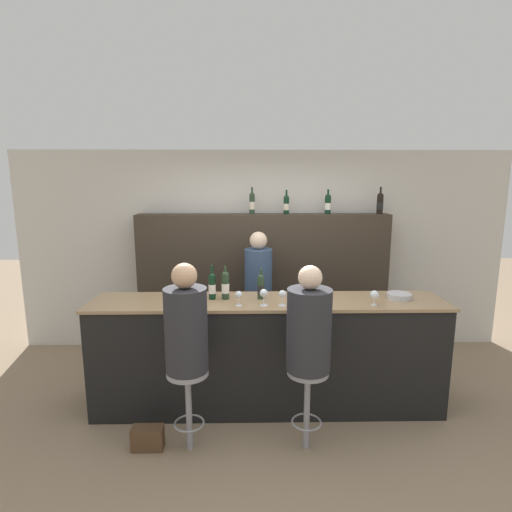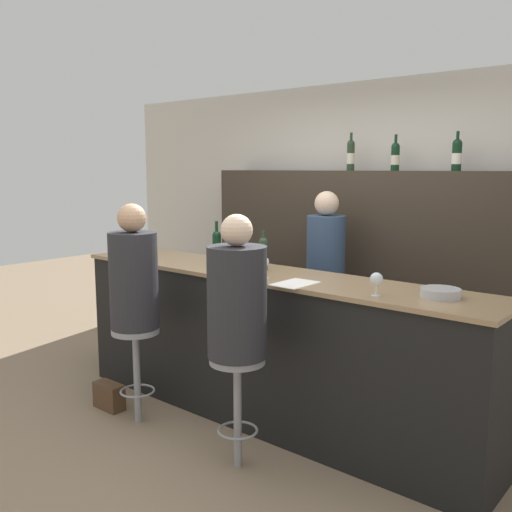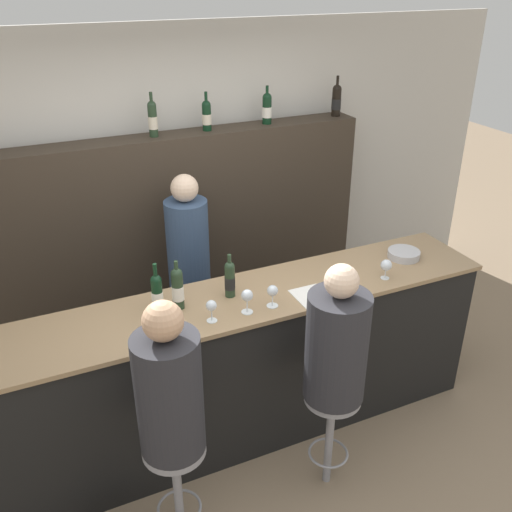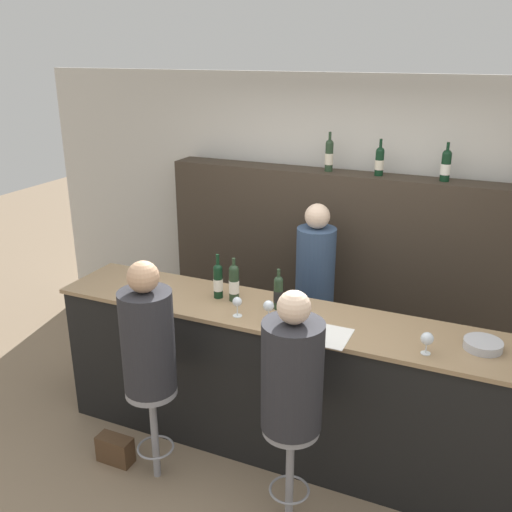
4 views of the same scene
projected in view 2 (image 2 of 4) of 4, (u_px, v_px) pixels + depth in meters
The scene contains 22 objects.
ground_plane at pixel (240, 432), 3.99m from camera, with size 16.00×16.00×0.00m, color #8C755B.
wall_back at pixel (375, 226), 5.20m from camera, with size 6.40×0.05×2.60m.
bar_counter at pixel (266, 347), 4.12m from camera, with size 3.37×0.62×1.10m.
back_bar_cabinet at pixel (361, 273), 5.09m from camera, with size 3.16×0.28×1.80m.
wine_bottle_counter_0 at pixel (217, 247), 4.39m from camera, with size 0.07×0.07×0.33m.
wine_bottle_counter_1 at pixel (229, 247), 4.31m from camera, with size 0.07×0.07×0.32m.
wine_bottle_counter_2 at pixel (263, 253), 4.10m from camera, with size 0.07×0.07×0.29m.
wine_bottle_backbar_0 at pixel (351, 155), 5.02m from camera, with size 0.07×0.07×0.33m.
wine_bottle_backbar_1 at pixel (395, 156), 4.75m from camera, with size 0.07×0.07×0.30m.
wine_bottle_backbar_2 at pixel (457, 155), 4.42m from camera, with size 0.08×0.08×0.31m.
wine_glass_0 at pixel (221, 258), 4.07m from camera, with size 0.06×0.06×0.14m.
wine_glass_1 at pixel (245, 259), 3.92m from camera, with size 0.07×0.07×0.15m.
wine_glass_2 at pixel (264, 263), 3.82m from camera, with size 0.07×0.07×0.14m.
wine_glass_3 at pixel (376, 280), 3.29m from camera, with size 0.08×0.08×0.14m.
metal_bowl at pixel (440, 293), 3.25m from camera, with size 0.23×0.23×0.05m.
tasting_menu at pixel (295, 284), 3.64m from camera, with size 0.21×0.30×0.00m.
bar_stool_left at pixel (136, 350), 4.07m from camera, with size 0.34×0.34×0.70m.
guest_seated_left at pixel (134, 275), 3.99m from camera, with size 0.34×0.34×0.88m.
bar_stool_right at pixel (237, 382), 3.45m from camera, with size 0.34×0.34×0.70m.
guest_seated_right at pixel (237, 297), 3.37m from camera, with size 0.36×0.36×0.86m.
bartender at pixel (325, 296), 4.80m from camera, with size 0.32×0.32×1.64m.
handbag at pixel (109, 396), 4.36m from camera, with size 0.26×0.12×0.20m.
Camera 2 is at (2.50, -2.80, 1.83)m, focal length 40.00 mm.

